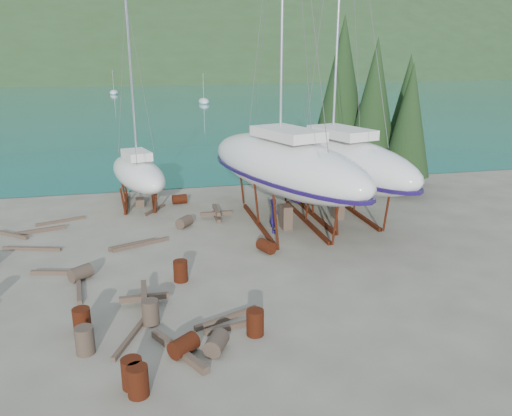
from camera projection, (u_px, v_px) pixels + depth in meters
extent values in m
plane|color=#615B4D|center=(217.00, 278.00, 20.62)|extent=(600.00, 600.00, 0.00)
plane|color=#18687C|center=(139.00, 71.00, 314.01)|extent=(700.00, 700.00, 0.00)
ellipsoid|color=#23361B|center=(139.00, 71.00, 318.67)|extent=(800.00, 360.00, 110.00)
cube|color=beige|center=(89.00, 75.00, 192.63)|extent=(6.00, 5.00, 4.00)
cube|color=#A54C2D|center=(88.00, 67.00, 191.81)|extent=(6.60, 5.60, 1.60)
cube|color=beige|center=(217.00, 74.00, 203.57)|extent=(6.00, 5.00, 4.00)
cube|color=#A54C2D|center=(217.00, 67.00, 202.76)|extent=(6.60, 5.60, 1.60)
cylinder|color=black|center=(369.00, 178.00, 34.30)|extent=(0.36, 0.36, 1.60)
cone|color=black|center=(374.00, 104.00, 32.84)|extent=(3.60, 3.60, 8.40)
cylinder|color=black|center=(403.00, 185.00, 32.80)|extent=(0.36, 0.36, 1.36)
cone|color=black|center=(409.00, 120.00, 31.56)|extent=(3.06, 3.06, 7.14)
cylinder|color=black|center=(338.00, 171.00, 35.80)|extent=(0.36, 0.36, 1.84)
cone|color=black|center=(342.00, 89.00, 34.13)|extent=(4.14, 4.14, 9.66)
cylinder|color=black|center=(401.00, 173.00, 35.91)|extent=(0.36, 0.36, 1.44)
cone|color=black|center=(407.00, 110.00, 34.60)|extent=(3.24, 3.24, 7.56)
ellipsoid|color=silver|center=(204.00, 102.00, 97.21)|extent=(2.00, 5.00, 1.40)
cylinder|color=silver|center=(203.00, 87.00, 96.38)|extent=(0.08, 0.08, 5.00)
ellipsoid|color=silver|center=(114.00, 93.00, 121.21)|extent=(2.00, 5.00, 1.40)
cylinder|color=silver|center=(113.00, 81.00, 120.38)|extent=(0.08, 0.08, 5.00)
ellipsoid|color=silver|center=(283.00, 165.00, 26.28)|extent=(7.78, 13.63, 3.06)
cube|color=#180C40|center=(287.00, 188.00, 25.98)|extent=(0.98, 2.32, 1.00)
cube|color=silver|center=(288.00, 134.00, 25.15)|extent=(3.24, 4.39, 0.50)
cube|color=#581E0F|center=(259.00, 224.00, 26.91)|extent=(0.18, 7.20, 0.20)
cube|color=#581E0F|center=(306.00, 221.00, 27.49)|extent=(0.18, 7.20, 0.20)
cube|color=brown|center=(286.00, 217.00, 26.44)|extent=(0.50, 0.80, 1.25)
ellipsoid|color=silver|center=(336.00, 161.00, 28.00)|extent=(7.04, 12.84, 2.91)
cube|color=#180C40|center=(339.00, 181.00, 27.72)|extent=(0.89, 2.19, 1.00)
cube|color=silver|center=(342.00, 132.00, 26.93)|extent=(2.97, 4.11, 0.50)
cube|color=#581E0F|center=(313.00, 214.00, 28.61)|extent=(0.18, 6.78, 0.20)
cube|color=#581E0F|center=(354.00, 211.00, 29.16)|extent=(0.18, 6.78, 0.20)
cube|color=brown|center=(338.00, 208.00, 28.17)|extent=(0.50, 0.80, 1.18)
ellipsoid|color=silver|center=(138.00, 174.00, 30.35)|extent=(4.34, 7.93, 1.95)
cube|color=#180C40|center=(139.00, 183.00, 30.15)|extent=(0.61, 1.38, 1.00)
cube|color=silver|center=(137.00, 155.00, 29.64)|extent=(1.87, 2.54, 0.50)
cylinder|color=silver|center=(131.00, 78.00, 29.07)|extent=(0.14, 0.14, 9.09)
cube|color=#581E0F|center=(126.00, 204.00, 30.70)|extent=(0.18, 4.16, 0.20)
cube|color=#581E0F|center=(154.00, 202.00, 31.07)|extent=(0.18, 4.16, 0.20)
cube|color=brown|center=(140.00, 202.00, 30.49)|extent=(0.50, 0.80, 0.47)
imported|color=#1D1457|center=(274.00, 216.00, 25.74)|extent=(0.59, 0.75, 1.82)
cylinder|color=#2D2823|center=(216.00, 343.00, 15.40)|extent=(0.93, 1.05, 0.58)
cylinder|color=#581E0F|center=(138.00, 381.00, 13.35)|extent=(0.58, 0.58, 0.88)
cylinder|color=#581E0F|center=(180.00, 199.00, 30.97)|extent=(0.92, 0.65, 0.58)
cylinder|color=#2D2823|center=(151.00, 312.00, 16.95)|extent=(0.58, 0.58, 0.88)
cylinder|color=#581E0F|center=(266.00, 246.00, 23.27)|extent=(0.88, 1.04, 0.58)
cylinder|color=#581E0F|center=(255.00, 323.00, 16.29)|extent=(0.58, 0.58, 0.88)
cylinder|color=#581E0F|center=(82.00, 321.00, 16.40)|extent=(0.58, 0.58, 0.88)
cylinder|color=#2D2823|center=(184.00, 222.00, 26.69)|extent=(1.01, 1.05, 0.58)
cylinder|color=#581E0F|center=(184.00, 345.00, 15.27)|extent=(1.05, 1.00, 0.58)
cylinder|color=#581E0F|center=(132.00, 373.00, 13.69)|extent=(0.58, 0.58, 0.88)
cylinder|color=#581E0F|center=(181.00, 271.00, 20.22)|extent=(0.58, 0.58, 0.88)
cylinder|color=#2D2823|center=(81.00, 273.00, 20.41)|extent=(1.05, 1.00, 0.58)
cylinder|color=#2D2823|center=(85.00, 340.00, 15.27)|extent=(0.58, 0.58, 0.88)
cube|color=brown|center=(61.00, 221.00, 27.54)|extent=(2.51, 1.06, 0.14)
cube|color=brown|center=(40.00, 230.00, 25.98)|extent=(2.46, 0.89, 0.19)
cube|color=brown|center=(131.00, 337.00, 16.13)|extent=(1.15, 2.45, 0.15)
cube|color=brown|center=(53.00, 273.00, 20.93)|extent=(1.82, 0.61, 0.17)
cube|color=brown|center=(227.00, 318.00, 17.31)|extent=(2.39, 1.12, 0.16)
cube|color=brown|center=(228.00, 328.00, 16.67)|extent=(1.63, 0.51, 0.17)
cube|color=brown|center=(132.00, 245.00, 24.00)|extent=(2.22, 0.98, 0.19)
cube|color=brown|center=(154.00, 210.00, 29.49)|extent=(1.32, 1.87, 0.15)
cube|color=brown|center=(141.00, 244.00, 24.08)|extent=(2.66, 1.23, 0.16)
cube|color=brown|center=(79.00, 291.00, 19.27)|extent=(0.41, 2.10, 0.17)
cube|color=brown|center=(32.00, 249.00, 23.55)|extent=(2.76, 0.95, 0.15)
cube|color=brown|center=(179.00, 351.00, 15.30)|extent=(1.57, 2.58, 0.23)
cube|color=brown|center=(12.00, 235.00, 25.37)|extent=(1.75, 1.47, 0.16)
cube|color=brown|center=(145.00, 302.00, 18.34)|extent=(0.20, 1.80, 0.20)
cube|color=brown|center=(144.00, 298.00, 18.29)|extent=(1.80, 0.20, 0.20)
cube|color=brown|center=(144.00, 293.00, 18.23)|extent=(0.20, 1.80, 0.20)
cube|color=brown|center=(216.00, 217.00, 28.18)|extent=(0.20, 1.80, 0.20)
cube|color=brown|center=(216.00, 213.00, 28.12)|extent=(1.80, 0.20, 0.20)
cube|color=brown|center=(216.00, 210.00, 28.06)|extent=(0.20, 1.80, 0.20)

